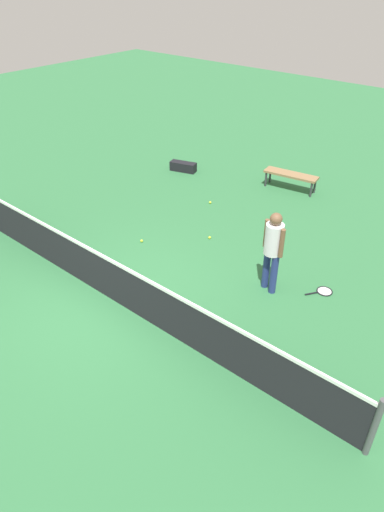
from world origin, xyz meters
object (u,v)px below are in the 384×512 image
at_px(tennis_racket_near_player, 323,291).
at_px(tennis_ball_stray_left, 274,261).
at_px(player_near_side, 273,246).
at_px(equipment_bag, 182,166).
at_px(tennis_ball_near_player, 142,241).
at_px(tennis_ball_baseline, 152,294).
at_px(tennis_ball_midcourt, 210,202).
at_px(courtside_bench, 291,176).
at_px(tennis_ball_by_net, 210,237).

bearing_deg(tennis_racket_near_player, tennis_ball_stray_left, -11.63).
distance_m(player_near_side, equipment_bag, 6.27).
bearing_deg(tennis_ball_near_player, tennis_ball_baseline, 141.07).
xyz_separation_m(tennis_ball_stray_left, equipment_bag, (4.82, -2.49, 0.11)).
relative_size(tennis_ball_near_player, tennis_ball_midcourt, 1.00).
relative_size(player_near_side, tennis_ball_baseline, 25.76).
xyz_separation_m(tennis_ball_stray_left, courtside_bench, (1.61, -3.45, 0.38)).
xyz_separation_m(tennis_ball_near_player, tennis_ball_baseline, (-1.57, 1.27, 0.00)).
distance_m(player_near_side, tennis_ball_stray_left, 1.37).
height_order(tennis_ball_baseline, equipment_bag, equipment_bag).
bearing_deg(player_near_side, tennis_ball_by_net, -20.03).
bearing_deg(tennis_ball_by_net, tennis_racket_near_player, 177.28).
height_order(tennis_ball_baseline, courtside_bench, courtside_bench).
distance_m(player_near_side, tennis_ball_by_net, 2.41).
relative_size(tennis_ball_baseline, courtside_bench, 0.04).
bearing_deg(tennis_ball_baseline, tennis_racket_near_player, -137.95).
bearing_deg(courtside_bench, tennis_racket_near_player, 127.97).
bearing_deg(tennis_racket_near_player, tennis_ball_baseline, 42.05).
xyz_separation_m(tennis_ball_near_player, tennis_ball_midcourt, (-0.01, -2.56, 0.00)).
xyz_separation_m(tennis_ball_by_net, tennis_ball_stray_left, (-1.68, -0.12, 0.00)).
bearing_deg(equipment_bag, tennis_ball_by_net, 140.14).
xyz_separation_m(player_near_side, tennis_ball_by_net, (2.07, -0.76, -0.98)).
xyz_separation_m(tennis_ball_by_net, courtside_bench, (-0.07, -3.57, 0.38)).
height_order(tennis_ball_by_net, courtside_bench, courtside_bench).
distance_m(tennis_ball_by_net, courtside_bench, 3.59).
xyz_separation_m(player_near_side, courtside_bench, (2.01, -4.33, -0.59)).
xyz_separation_m(player_near_side, tennis_ball_stray_left, (0.39, -0.88, -0.98)).
bearing_deg(player_near_side, tennis_ball_baseline, 45.53).
relative_size(tennis_ball_midcourt, courtside_bench, 0.04).
bearing_deg(tennis_racket_near_player, equipment_bag, -24.34).
height_order(tennis_ball_near_player, tennis_ball_stray_left, same).
relative_size(tennis_racket_near_player, equipment_bag, 0.68).
bearing_deg(courtside_bench, tennis_ball_by_net, 88.94).
bearing_deg(tennis_ball_midcourt, tennis_ball_near_player, 89.81).
relative_size(tennis_racket_near_player, tennis_ball_baseline, 8.75).
relative_size(tennis_racket_near_player, tennis_ball_near_player, 8.75).
relative_size(tennis_ball_near_player, courtside_bench, 0.04).
height_order(player_near_side, tennis_ball_by_net, player_near_side).
bearing_deg(tennis_ball_midcourt, tennis_racket_near_player, 158.89).
distance_m(player_near_side, courtside_bench, 4.81).
bearing_deg(tennis_ball_by_net, tennis_ball_midcourt, -52.33).
distance_m(tennis_ball_midcourt, tennis_ball_stray_left, 3.08).
xyz_separation_m(player_near_side, tennis_ball_near_player, (3.19, 0.38, -0.98)).
xyz_separation_m(player_near_side, tennis_racket_near_player, (-0.89, -0.62, -1.00)).
xyz_separation_m(tennis_ball_by_net, equipment_bag, (3.14, -2.62, 0.11)).
bearing_deg(tennis_ball_stray_left, tennis_ball_by_net, 4.20).
bearing_deg(equipment_bag, courtside_bench, -163.39).
height_order(tennis_ball_midcourt, courtside_bench, courtside_bench).
relative_size(tennis_ball_baseline, tennis_ball_stray_left, 1.00).
bearing_deg(tennis_ball_by_net, player_near_side, 159.97).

